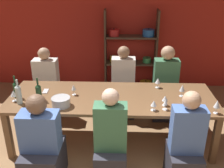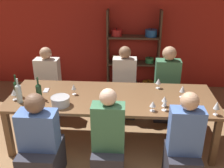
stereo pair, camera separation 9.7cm
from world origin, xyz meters
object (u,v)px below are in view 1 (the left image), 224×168
wine_glass_red_c (165,99)px  person_near_c (111,149)px  wine_glass_red_b (74,88)px  mixing_bowl (61,101)px  wine_bottle_green (16,89)px  person_far_a (123,90)px  wine_bottle_amber (19,94)px  person_near_a (184,153)px  wine_glass_white_a (154,104)px  wine_glass_empty_a (166,102)px  wine_glass_white_c (112,101)px  wine_glass_red_d (217,104)px  wine_glass_red_a (158,81)px  shelf_unit (131,58)px  wine_bottle_dark (39,91)px  wine_glass_red_e (13,94)px  wine_glass_white_d (32,99)px  wine_glass_white_b (182,88)px  person_far_c (165,91)px  cell_phone (46,91)px  dining_table (112,101)px  person_far_b (48,90)px  person_near_b (43,152)px

wine_glass_red_c → person_near_c: size_ratio=0.12×
wine_glass_red_b → mixing_bowl: bearing=-108.3°
wine_bottle_green → person_far_a: bearing=31.7°
wine_bottle_amber → person_near_a: (2.11, -0.58, -0.43)m
wine_glass_white_a → wine_glass_empty_a: wine_glass_empty_a is taller
wine_glass_white_c → person_near_c: size_ratio=0.13×
wine_glass_red_d → wine_glass_red_a: bearing=130.4°
wine_glass_white_c → wine_glass_red_d: bearing=-2.5°
person_near_c → wine_glass_red_c: bearing=39.4°
wine_bottle_amber → wine_glass_empty_a: (1.93, -0.09, -0.04)m
shelf_unit → wine_glass_empty_a: (0.37, -2.33, 0.17)m
wine_bottle_dark → person_near_a: size_ratio=0.25×
wine_bottle_amber → wine_glass_red_c: size_ratio=2.40×
wine_glass_red_c → wine_glass_red_e: (-2.04, 0.05, 0.01)m
wine_bottle_green → wine_glass_red_a: wine_bottle_green is taller
wine_glass_red_c → person_near_a: (0.17, -0.60, -0.39)m
person_far_a → wine_glass_red_a: bearing=134.4°
wine_glass_white_d → person_far_a: bearing=44.9°
wine_glass_white_a → wine_glass_red_e: 1.89m
wine_glass_white_b → person_far_c: 0.86m
shelf_unit → wine_glass_white_c: shelf_unit is taller
wine_glass_white_d → wine_glass_red_c: bearing=2.8°
wine_bottle_amber → wine_glass_white_c: 1.25m
mixing_bowl → wine_glass_white_b: size_ratio=1.40×
mixing_bowl → wine_bottle_dark: (-0.35, 0.18, 0.06)m
wine_bottle_green → person_near_c: (1.36, -0.74, -0.42)m
wine_glass_red_d → cell_phone: wine_glass_red_d is taller
wine_bottle_green → wine_glass_white_d: wine_bottle_green is taller
wine_bottle_green → wine_bottle_amber: bearing=-59.5°
wine_glass_red_b → wine_glass_white_d: (-0.48, -0.36, -0.01)m
person_far_a → dining_table: bearing=79.3°
wine_glass_red_b → wine_glass_red_c: bearing=-12.3°
person_far_a → person_near_c: size_ratio=1.00×
dining_table → wine_glass_red_b: wine_glass_red_b is taller
wine_glass_red_a → wine_glass_white_a: (-0.14, -0.71, -0.02)m
wine_glass_white_c → wine_glass_white_a: bearing=-1.5°
person_far_c → person_far_b: bearing=-0.2°
wine_bottle_dark → dining_table: bearing=7.1°
mixing_bowl → person_far_a: 1.47m
wine_bottle_amber → wine_glass_red_b: size_ratio=2.18×
wine_bottle_amber → shelf_unit: bearing=55.0°
wine_bottle_green → cell_phone: (0.36, 0.19, -0.12)m
wine_glass_red_b → wine_glass_red_d: (1.87, -0.45, 0.02)m
wine_glass_empty_a → person_near_b: size_ratio=0.12×
shelf_unit → wine_bottle_amber: size_ratio=4.88×
shelf_unit → mixing_bowl: shelf_unit is taller
shelf_unit → person_far_c: (0.55, -1.17, -0.21)m
wine_bottle_amber → cell_phone: (0.24, 0.38, -0.14)m
dining_table → wine_glass_red_a: 0.78m
wine_glass_white_b → person_far_a: bearing=135.5°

